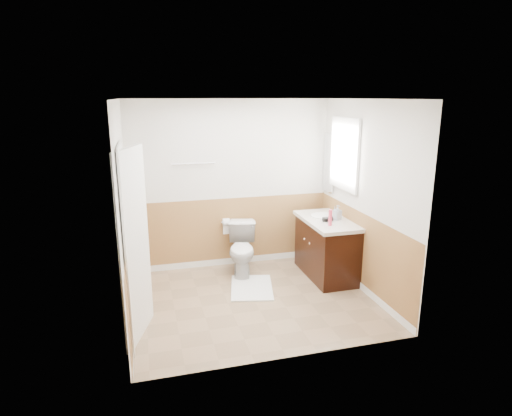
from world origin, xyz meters
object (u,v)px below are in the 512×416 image
object	(u,v)px
bath_mat	(252,288)
soap_dispenser	(337,212)
vanity_cabinet	(326,249)
toilet	(242,250)
lotion_bottle	(330,218)

from	to	relation	value
bath_mat	soap_dispenser	world-z (taller)	soap_dispenser
vanity_cabinet	bath_mat	bearing A→B (deg)	-172.72
vanity_cabinet	soap_dispenser	xyz separation A→B (m)	(0.12, -0.05, 0.55)
toilet	vanity_cabinet	size ratio (longest dim) A/B	0.67
bath_mat	lotion_bottle	distance (m)	1.42
lotion_bottle	soap_dispenser	xyz separation A→B (m)	(0.22, 0.24, -0.01)
toilet	lotion_bottle	bearing A→B (deg)	-20.32
vanity_cabinet	lotion_bottle	xyz separation A→B (m)	(-0.10, -0.29, 0.56)
toilet	soap_dispenser	distance (m)	1.47
vanity_cabinet	soap_dispenser	world-z (taller)	soap_dispenser
toilet	bath_mat	distance (m)	0.65
bath_mat	lotion_bottle	world-z (taller)	lotion_bottle
toilet	lotion_bottle	distance (m)	1.39
toilet	vanity_cabinet	distance (m)	1.22
lotion_bottle	vanity_cabinet	bearing A→B (deg)	71.09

